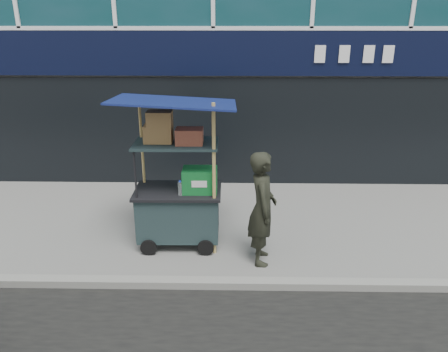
{
  "coord_description": "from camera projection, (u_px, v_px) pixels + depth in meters",
  "views": [
    {
      "loc": [
        0.39,
        -5.51,
        3.71
      ],
      "look_at": [
        0.27,
        1.2,
        1.18
      ],
      "focal_mm": 35.0,
      "sensor_mm": 36.0,
      "label": 1
    }
  ],
  "objects": [
    {
      "name": "vendor_cart",
      "position": [
        179.0,
        195.0,
        7.17
      ],
      "size": [
        1.89,
        1.34,
        2.54
      ],
      "rotation": [
        0.0,
        0.0,
        0.01
      ],
      "color": "#18282A",
      "rests_on": "ground"
    },
    {
      "name": "curb",
      "position": [
        204.0,
        283.0,
        6.27
      ],
      "size": [
        80.0,
        0.18,
        0.12
      ],
      "primitive_type": "cube",
      "color": "gray",
      "rests_on": "ground"
    },
    {
      "name": "vendor_man",
      "position": [
        262.0,
        208.0,
        6.65
      ],
      "size": [
        0.44,
        0.67,
        1.81
      ],
      "primitive_type": "imported",
      "rotation": [
        0.0,
        0.0,
        1.56
      ],
      "color": "black",
      "rests_on": "ground"
    },
    {
      "name": "ground",
      "position": [
        204.0,
        279.0,
        6.48
      ],
      "size": [
        80.0,
        80.0,
        0.0
      ],
      "primitive_type": "plane",
      "color": "slate",
      "rests_on": "ground"
    }
  ]
}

